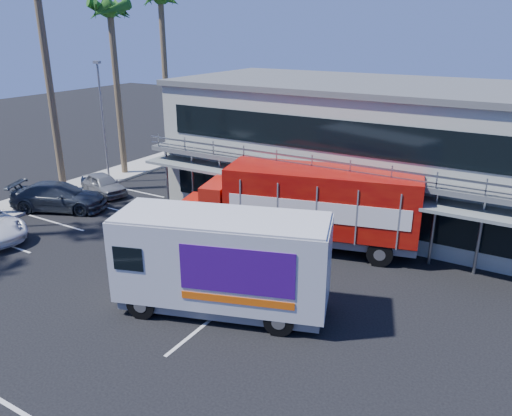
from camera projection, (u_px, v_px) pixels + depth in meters
The scene contains 10 objects.
ground at pixel (159, 311), 18.83m from camera, with size 120.00×120.00×0.00m, color black.
building at pixel (373, 148), 28.17m from camera, with size 22.40×12.00×7.30m.
curb_strip at pixel (40, 199), 30.89m from camera, with size 3.00×32.00×0.16m, color #A5A399.
palm_e at pixel (111, 20), 32.80m from camera, with size 2.80×2.80×12.25m.
palm_f at pixel (161, 8), 37.12m from camera, with size 2.80×2.80×13.25m.
light_pole_far at pixel (103, 117), 33.02m from camera, with size 0.50×0.25×8.09m.
red_truck at pixel (305, 204), 23.82m from camera, with size 11.93×5.41×3.91m.
white_van at pixel (222, 262), 18.28m from camera, with size 8.23×5.02×3.80m.
parked_car_d at pixel (59, 197), 29.09m from camera, with size 2.24×5.52×1.60m, color #2B323A.
parked_car_e at pixel (103, 184), 31.86m from camera, with size 1.57×3.89×1.33m, color slate.
Camera 1 is at (11.55, -12.14, 10.11)m, focal length 35.00 mm.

